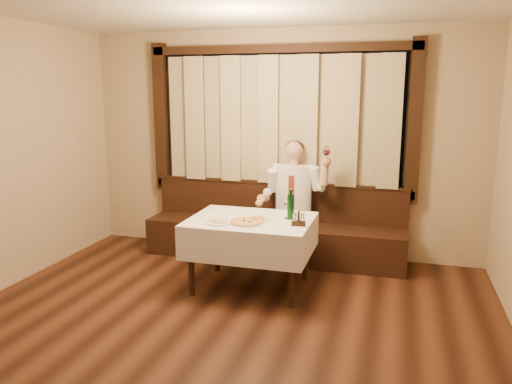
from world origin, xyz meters
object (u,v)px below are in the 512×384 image
(pizza, at_px, (246,222))
(cruet_caddy, at_px, (299,221))
(pasta_red, at_px, (258,218))
(seated_man, at_px, (293,194))
(banquette, at_px, (274,233))
(dining_table, at_px, (251,228))
(green_bottle, at_px, (291,206))
(pasta_cream, at_px, (220,219))

(pizza, xyz_separation_m, cruet_caddy, (0.52, 0.07, 0.04))
(pasta_red, relative_size, cruet_caddy, 1.65)
(pizza, relative_size, seated_man, 0.23)
(banquette, xyz_separation_m, pasta_red, (0.09, -1.08, 0.48))
(banquette, xyz_separation_m, seated_man, (0.25, -0.09, 0.54))
(pasta_red, xyz_separation_m, cruet_caddy, (0.44, -0.07, 0.02))
(pasta_red, bearing_deg, cruet_caddy, -8.83)
(dining_table, xyz_separation_m, pasta_red, (0.09, -0.06, 0.14))
(dining_table, distance_m, seated_man, 0.99)
(pasta_red, relative_size, seated_man, 0.16)
(banquette, xyz_separation_m, green_bottle, (0.40, -0.92, 0.58))
(seated_man, bearing_deg, green_bottle, -79.57)
(pasta_red, height_order, pasta_cream, pasta_cream)
(dining_table, height_order, pasta_cream, pasta_cream)
(banquette, distance_m, green_bottle, 1.16)
(pasta_cream, bearing_deg, dining_table, 45.03)
(pasta_cream, bearing_deg, cruet_caddy, 9.13)
(banquette, relative_size, dining_table, 2.52)
(pizza, bearing_deg, seated_man, 78.16)
(pizza, distance_m, seated_man, 1.15)
(banquette, distance_m, seated_man, 0.60)
(pizza, height_order, seated_man, seated_man)
(cruet_caddy, relative_size, seated_man, 0.10)
(pasta_red, xyz_separation_m, green_bottle, (0.31, 0.16, 0.11))
(cruet_caddy, bearing_deg, banquette, 110.28)
(pasta_cream, bearing_deg, pizza, 11.87)
(pizza, relative_size, green_bottle, 1.05)
(banquette, xyz_separation_m, dining_table, (0.00, -1.02, 0.34))
(dining_table, relative_size, pasta_cream, 4.53)
(green_bottle, distance_m, cruet_caddy, 0.27)
(pizza, height_order, pasta_cream, pasta_cream)
(green_bottle, bearing_deg, pizza, -142.75)
(cruet_caddy, bearing_deg, pasta_red, 166.67)
(pasta_cream, relative_size, seated_man, 0.19)
(pasta_cream, xyz_separation_m, cruet_caddy, (0.78, 0.13, 0.01))
(dining_table, xyz_separation_m, seated_man, (0.25, 0.93, 0.20))
(green_bottle, height_order, seated_man, seated_man)
(cruet_caddy, bearing_deg, seated_man, 100.45)
(pizza, distance_m, cruet_caddy, 0.52)
(banquette, distance_m, dining_table, 1.08)
(banquette, height_order, seated_man, seated_man)
(green_bottle, bearing_deg, pasta_cream, -151.64)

